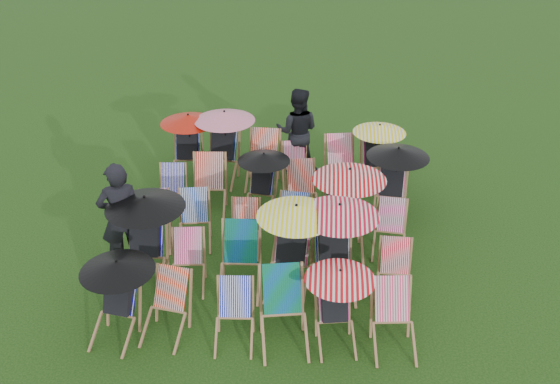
# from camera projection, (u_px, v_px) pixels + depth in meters

# --- Properties ---
(ground) EXTENTS (100.00, 100.00, 0.00)m
(ground) POSITION_uv_depth(u_px,v_px,m) (270.00, 248.00, 10.76)
(ground) COLOR #10330B
(ground) RESTS_ON ground
(deckchair_0) EXTENTS (1.03, 1.10, 1.22)m
(deckchair_0) POSITION_uv_depth(u_px,v_px,m) (116.00, 298.00, 8.60)
(deckchair_0) COLOR #9C7049
(deckchair_0) RESTS_ON ground
(deckchair_1) EXTENTS (0.73, 0.91, 0.89)m
(deckchair_1) POSITION_uv_depth(u_px,v_px,m) (166.00, 308.00, 8.73)
(deckchair_1) COLOR #9C7049
(deckchair_1) RESTS_ON ground
(deckchair_2) EXTENTS (0.60, 0.80, 0.84)m
(deckchair_2) POSITION_uv_depth(u_px,v_px,m) (234.00, 317.00, 8.61)
(deckchair_2) COLOR #9C7049
(deckchair_2) RESTS_ON ground
(deckchair_3) EXTENTS (0.81, 1.03, 1.02)m
(deckchair_3) POSITION_uv_depth(u_px,v_px,m) (284.00, 313.00, 8.55)
(deckchair_3) COLOR #9C7049
(deckchair_3) RESTS_ON ground
(deckchair_4) EXTENTS (0.97, 1.05, 1.15)m
(deckchair_4) POSITION_uv_depth(u_px,v_px,m) (337.00, 306.00, 8.51)
(deckchair_4) COLOR #9C7049
(deckchair_4) RESTS_ON ground
(deckchair_5) EXTENTS (0.68, 0.89, 0.91)m
(deckchair_5) POSITION_uv_depth(u_px,v_px,m) (394.00, 321.00, 8.48)
(deckchair_5) COLOR #9C7049
(deckchair_5) RESTS_ON ground
(deckchair_6) EXTENTS (1.23, 1.27, 1.45)m
(deckchair_6) POSITION_uv_depth(u_px,v_px,m) (144.00, 239.00, 9.66)
(deckchair_6) COLOR #9C7049
(deckchair_6) RESTS_ON ground
(deckchair_7) EXTENTS (0.63, 0.82, 0.84)m
(deckchair_7) POSITION_uv_depth(u_px,v_px,m) (187.00, 263.00, 9.69)
(deckchair_7) COLOR #9C7049
(deckchair_7) RESTS_ON ground
(deckchair_8) EXTENTS (0.69, 0.94, 1.00)m
(deckchair_8) POSITION_uv_depth(u_px,v_px,m) (240.00, 262.00, 9.59)
(deckchair_8) COLOR #9C7049
(deckchair_8) RESTS_ON ground
(deckchair_9) EXTENTS (1.21, 1.28, 1.43)m
(deckchair_9) POSITION_uv_depth(u_px,v_px,m) (291.00, 247.00, 9.49)
(deckchair_9) COLOR #9C7049
(deckchair_9) RESTS_ON ground
(deckchair_10) EXTENTS (1.22, 1.30, 1.44)m
(deckchair_10) POSITION_uv_depth(u_px,v_px,m) (335.00, 247.00, 9.47)
(deckchair_10) COLOR #9C7049
(deckchair_10) RESTS_ON ground
(deckchair_11) EXTENTS (0.58, 0.78, 0.82)m
(deckchair_11) POSITION_uv_depth(u_px,v_px,m) (395.00, 272.00, 9.50)
(deckchair_11) COLOR #9C7049
(deckchair_11) RESTS_ON ground
(deckchair_12) EXTENTS (0.70, 0.89, 0.87)m
(deckchair_12) POSITION_uv_depth(u_px,v_px,m) (154.00, 222.00, 10.69)
(deckchair_12) COLOR #9C7049
(deckchair_12) RESTS_ON ground
(deckchair_13) EXTENTS (0.69, 0.88, 0.88)m
(deckchair_13) POSITION_uv_depth(u_px,v_px,m) (194.00, 221.00, 10.72)
(deckchair_13) COLOR #9C7049
(deckchair_13) RESTS_ON ground
(deckchair_14) EXTENTS (0.56, 0.77, 0.82)m
(deckchair_14) POSITION_uv_depth(u_px,v_px,m) (245.00, 229.00, 10.55)
(deckchair_14) COLOR #9C7049
(deckchair_14) RESTS_ON ground
(deckchair_15) EXTENTS (0.70, 0.90, 0.91)m
(deckchair_15) POSITION_uv_depth(u_px,v_px,m) (292.00, 227.00, 10.51)
(deckchair_15) COLOR #9C7049
(deckchair_15) RESTS_ON ground
(deckchair_16) EXTENTS (1.23, 1.30, 1.46)m
(deckchair_16) POSITION_uv_depth(u_px,v_px,m) (345.00, 209.00, 10.42)
(deckchair_16) COLOR #9C7049
(deckchair_16) RESTS_ON ground
(deckchair_17) EXTENTS (0.65, 0.84, 0.85)m
(deckchair_17) POSITION_uv_depth(u_px,v_px,m) (390.00, 230.00, 10.49)
(deckchair_17) COLOR #9C7049
(deckchair_17) RESTS_ON ground
(deckchair_18) EXTENTS (0.60, 0.79, 0.82)m
(deckchair_18) POSITION_uv_depth(u_px,v_px,m) (172.00, 191.00, 11.66)
(deckchair_18) COLOR #9C7049
(deckchair_18) RESTS_ON ground
(deckchair_19) EXTENTS (0.73, 0.98, 1.02)m
(deckchair_19) POSITION_uv_depth(u_px,v_px,m) (208.00, 187.00, 11.60)
(deckchair_19) COLOR #9C7049
(deckchair_19) RESTS_ON ground
(deckchair_20) EXTENTS (0.97, 1.03, 1.15)m
(deckchair_20) POSITION_uv_depth(u_px,v_px,m) (261.00, 182.00, 11.57)
(deckchair_20) COLOR #9C7049
(deckchair_20) RESTS_ON ground
(deckchair_21) EXTENTS (0.76, 0.95, 0.94)m
(deckchair_21) POSITION_uv_depth(u_px,v_px,m) (302.00, 191.00, 11.54)
(deckchair_21) COLOR #9C7049
(deckchair_21) RESTS_ON ground
(deckchair_22) EXTENTS (0.66, 0.87, 0.89)m
(deckchair_22) POSITION_uv_depth(u_px,v_px,m) (341.00, 196.00, 11.44)
(deckchair_22) COLOR #9C7049
(deckchair_22) RESTS_ON ground
(deckchair_23) EXTENTS (1.13, 1.19, 1.34)m
(deckchair_23) POSITION_uv_depth(u_px,v_px,m) (393.00, 182.00, 11.36)
(deckchair_23) COLOR #9C7049
(deckchair_23) RESTS_ON ground
(deckchair_24) EXTENTS (1.14, 1.21, 1.35)m
(deckchair_24) POSITION_uv_depth(u_px,v_px,m) (188.00, 146.00, 12.67)
(deckchair_24) COLOR #9C7049
(deckchair_24) RESTS_ON ground
(deckchair_25) EXTENTS (1.22, 1.29, 1.45)m
(deckchair_25) POSITION_uv_depth(u_px,v_px,m) (222.00, 145.00, 12.58)
(deckchair_25) COLOR #9C7049
(deckchair_25) RESTS_ON ground
(deckchair_26) EXTENTS (0.72, 0.98, 1.03)m
(deckchair_26) POSITION_uv_depth(u_px,v_px,m) (263.00, 160.00, 12.53)
(deckchair_26) COLOR #9C7049
(deckchair_26) RESTS_ON ground
(deckchair_27) EXTENTS (0.62, 0.81, 0.82)m
(deckchair_27) POSITION_uv_depth(u_px,v_px,m) (295.00, 167.00, 12.51)
(deckchair_27) COLOR #9C7049
(deckchair_27) RESTS_ON ground
(deckchair_28) EXTENTS (0.78, 0.99, 0.98)m
(deckchair_28) POSITION_uv_depth(u_px,v_px,m) (342.00, 165.00, 12.43)
(deckchair_28) COLOR #9C7049
(deckchair_28) RESTS_ON ground
(deckchair_29) EXTENTS (1.05, 1.12, 1.25)m
(deckchair_29) POSITION_uv_depth(u_px,v_px,m) (376.00, 154.00, 12.45)
(deckchair_29) COLOR #9C7049
(deckchair_29) RESTS_ON ground
(person_left) EXTENTS (0.82, 0.69, 1.91)m
(person_left) POSITION_uv_depth(u_px,v_px,m) (121.00, 217.00, 9.84)
(person_left) COLOR black
(person_left) RESTS_ON ground
(person_rear) EXTENTS (0.95, 0.77, 1.85)m
(person_rear) POSITION_uv_depth(u_px,v_px,m) (297.00, 131.00, 12.77)
(person_rear) COLOR black
(person_rear) RESTS_ON ground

